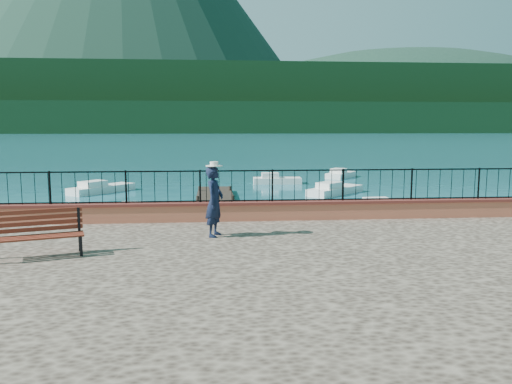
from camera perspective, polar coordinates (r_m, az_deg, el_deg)
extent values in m
plane|color=#19596B|center=(12.23, 5.39, -11.94)|extent=(2000.00, 2000.00, 0.00)
cube|color=#C26646|center=(15.40, 2.98, -2.12)|extent=(28.00, 0.46, 0.58)
cube|color=black|center=(15.29, 3.00, 0.70)|extent=(27.00, 0.05, 0.95)
cube|color=#2D231C|center=(23.66, -4.65, -2.03)|extent=(2.00, 16.00, 0.30)
cube|color=black|center=(311.38, -4.67, 8.40)|extent=(900.00, 60.00, 18.00)
cube|color=black|center=(371.78, -4.75, 10.26)|extent=(900.00, 120.00, 44.00)
ellipsoid|color=#142D23|center=(613.01, 16.36, 6.84)|extent=(448.00, 384.00, 180.00)
cube|color=black|center=(12.00, -23.47, -5.80)|extent=(1.93, 1.09, 0.46)
cube|color=maroon|center=(12.18, -23.58, -3.15)|extent=(1.79, 0.63, 0.57)
imported|color=black|center=(13.04, -4.76, -1.09)|extent=(0.64, 0.78, 1.84)
cylinder|color=silver|center=(12.93, -4.81, 3.22)|extent=(0.44, 0.44, 0.12)
cube|color=white|center=(22.20, -12.21, -2.16)|extent=(3.91, 1.55, 0.80)
cube|color=white|center=(23.91, 14.81, -1.55)|extent=(3.32, 1.52, 0.80)
cube|color=white|center=(30.49, 9.06, 0.51)|extent=(4.04, 3.88, 0.80)
cube|color=white|center=(32.30, -17.22, 0.66)|extent=(3.71, 4.19, 0.80)
cube|color=silver|center=(35.68, 2.45, 1.61)|extent=(3.45, 1.45, 0.80)
cube|color=white|center=(40.30, 9.68, 2.19)|extent=(3.00, 3.37, 0.80)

